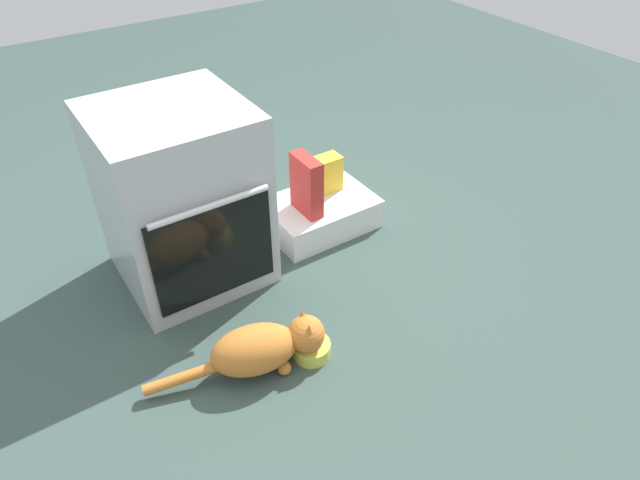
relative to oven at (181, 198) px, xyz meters
The scene contains 7 objects.
ground 0.55m from the oven, 89.88° to the right, with size 8.00×8.00×0.00m, color #384C47.
oven is the anchor object (origin of this frame).
pantry_cabinet 0.72m from the oven, ahead, with size 0.51×0.35×0.15m, color white.
food_bowl 0.81m from the oven, 76.27° to the right, with size 0.14×0.14×0.09m.
cat 0.72m from the oven, 90.44° to the right, with size 0.65×0.26×0.20m.
snack_bag 0.76m from the oven, ahead, with size 0.12×0.09×0.18m, color yellow.
cereal_box 0.57m from the oven, ahead, with size 0.07×0.18×0.28m, color #B72D28.
Camera 1 is at (-0.59, -1.51, 1.66)m, focal length 31.64 mm.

